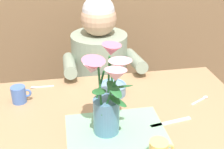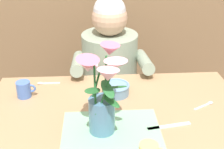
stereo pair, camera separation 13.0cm
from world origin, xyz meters
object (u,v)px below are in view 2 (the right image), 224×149
at_px(coffee_cup, 24,89).
at_px(dinner_knife, 169,126).
at_px(flower_vase, 102,93).
at_px(ceramic_bowl, 116,89).
at_px(seated_person, 110,84).

bearing_deg(coffee_cup, dinner_knife, -23.75).
xyz_separation_m(flower_vase, ceramic_bowl, (0.07, 0.29, -0.15)).
height_order(flower_vase, dinner_knife, flower_vase).
bearing_deg(dinner_knife, flower_vase, 172.24).
bearing_deg(flower_vase, seated_person, 84.53).
bearing_deg(ceramic_bowl, coffee_cup, 179.48).
distance_m(ceramic_bowl, coffee_cup, 0.44).
distance_m(ceramic_bowl, dinner_knife, 0.35).
bearing_deg(coffee_cup, seated_person, 43.93).
xyz_separation_m(dinner_knife, coffee_cup, (-0.65, 0.28, 0.04)).
xyz_separation_m(ceramic_bowl, dinner_knife, (0.20, -0.28, -0.03)).
bearing_deg(seated_person, coffee_cup, -134.05).
relative_size(flower_vase, ceramic_bowl, 2.51).
bearing_deg(flower_vase, coffee_cup, 141.58).
distance_m(flower_vase, dinner_knife, 0.33).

